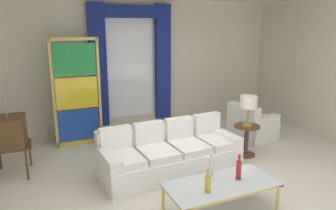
{
  "coord_description": "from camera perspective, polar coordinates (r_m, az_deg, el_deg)",
  "views": [
    {
      "loc": [
        -2.27,
        -4.13,
        2.43
      ],
      "look_at": [
        -0.07,
        0.9,
        1.05
      ],
      "focal_mm": 34.11,
      "sensor_mm": 36.0,
      "label": 1
    }
  ],
  "objects": [
    {
      "name": "ground_plane",
      "position": [
        5.3,
        4.72,
        -13.22
      ],
      "size": [
        16.0,
        16.0,
        0.0
      ],
      "primitive_type": "plane",
      "color": "silver"
    },
    {
      "name": "wall_rear",
      "position": [
        7.59,
        -6.11,
        7.0
      ],
      "size": [
        8.0,
        0.12,
        3.0
      ],
      "primitive_type": "cube",
      "color": "beige",
      "rests_on": "ground"
    },
    {
      "name": "wall_right",
      "position": [
        7.64,
        27.71,
        5.51
      ],
      "size": [
        0.12,
        7.0,
        3.0
      ],
      "primitive_type": "cube",
      "color": "beige",
      "rests_on": "ground"
    },
    {
      "name": "curtained_window",
      "position": [
        7.38,
        -6.52,
        8.67
      ],
      "size": [
        2.0,
        0.17,
        2.7
      ],
      "color": "white",
      "rests_on": "ground"
    },
    {
      "name": "couch_white_long",
      "position": [
        5.47,
        0.11,
        -8.72
      ],
      "size": [
        2.38,
        1.05,
        0.86
      ],
      "color": "white",
      "rests_on": "ground"
    },
    {
      "name": "coffee_table",
      "position": [
        4.39,
        9.45,
        -13.96
      ],
      "size": [
        1.48,
        0.7,
        0.41
      ],
      "color": "silver",
      "rests_on": "ground"
    },
    {
      "name": "bottle_blue_decanter",
      "position": [
        4.09,
        7.15,
        -13.61
      ],
      "size": [
        0.08,
        0.08,
        0.31
      ],
      "color": "gold",
      "rests_on": "coffee_table"
    },
    {
      "name": "bottle_crystal_tall",
      "position": [
        4.48,
        7.69,
        -10.85
      ],
      "size": [
        0.07,
        0.07,
        0.34
      ],
      "color": "silver",
      "rests_on": "coffee_table"
    },
    {
      "name": "bottle_amber_squat",
      "position": [
        4.45,
        12.52,
        -11.12
      ],
      "size": [
        0.07,
        0.07,
        0.36
      ],
      "color": "maroon",
      "rests_on": "coffee_table"
    },
    {
      "name": "vintage_tv",
      "position": [
        5.79,
        -26.52,
        -4.51
      ],
      "size": [
        0.62,
        0.64,
        1.35
      ],
      "color": "brown",
      "rests_on": "ground"
    },
    {
      "name": "armchair_white",
      "position": [
        7.2,
        14.6,
        -3.66
      ],
      "size": [
        0.92,
        0.91,
        0.8
      ],
      "color": "white",
      "rests_on": "ground"
    },
    {
      "name": "stained_glass_divider",
      "position": [
        6.67,
        -15.92,
        1.7
      ],
      "size": [
        0.95,
        0.05,
        2.2
      ],
      "color": "gold",
      "rests_on": "ground"
    },
    {
      "name": "peacock_figurine",
      "position": [
        6.63,
        -10.29,
        -5.6
      ],
      "size": [
        0.44,
        0.6,
        0.5
      ],
      "color": "beige",
      "rests_on": "ground"
    },
    {
      "name": "round_side_table",
      "position": [
        6.26,
        13.83,
        -5.68
      ],
      "size": [
        0.48,
        0.48,
        0.59
      ],
      "color": "brown",
      "rests_on": "ground"
    },
    {
      "name": "table_lamp_brass",
      "position": [
        6.07,
        14.2,
        0.31
      ],
      "size": [
        0.32,
        0.32,
        0.57
      ],
      "color": "#B29338",
      "rests_on": "round_side_table"
    }
  ]
}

